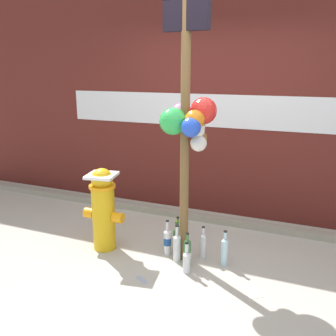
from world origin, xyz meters
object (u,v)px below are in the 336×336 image
at_px(fire_hydrant, 103,207).
at_px(bottle_5, 203,245).
at_px(bottle_0, 225,251).
at_px(bottle_4, 187,253).
at_px(bottle_6, 187,261).
at_px(bottle_2, 177,247).
at_px(bottle_1, 178,235).
at_px(bottle_7, 167,241).
at_px(bottle_3, 176,239).
at_px(memorial_post, 188,111).

relative_size(fire_hydrant, bottle_5, 2.58).
height_order(bottle_0, bottle_4, bottle_0).
xyz_separation_m(bottle_5, bottle_6, (-0.06, -0.34, -0.02)).
height_order(fire_hydrant, bottle_2, fire_hydrant).
relative_size(fire_hydrant, bottle_6, 2.85).
bearing_deg(bottle_1, bottle_7, -94.52).
height_order(bottle_2, bottle_3, bottle_2).
bearing_deg(bottle_5, bottle_1, 152.16).
relative_size(memorial_post, bottle_2, 6.56).
bearing_deg(bottle_1, bottle_3, -75.03).
bearing_deg(bottle_4, bottle_6, -73.12).
height_order(memorial_post, bottle_4, memorial_post).
bearing_deg(bottle_7, bottle_4, -27.87).
bearing_deg(bottle_3, bottle_7, -116.90).
distance_m(fire_hydrant, bottle_6, 1.07).
distance_m(bottle_0, bottle_1, 0.64).
distance_m(memorial_post, bottle_2, 1.38).
height_order(bottle_1, bottle_4, bottle_4).
xyz_separation_m(fire_hydrant, bottle_5, (1.07, 0.20, -0.33)).
height_order(bottle_5, bottle_6, bottle_5).
bearing_deg(bottle_0, bottle_3, 169.52).
distance_m(bottle_3, bottle_7, 0.13).
distance_m(bottle_4, bottle_6, 0.13).
distance_m(bottle_3, bottle_5, 0.32).
distance_m(fire_hydrant, bottle_0, 1.35).
bearing_deg(bottle_3, bottle_0, -10.48).
bearing_deg(fire_hydrant, bottle_5, 10.45).
height_order(memorial_post, fire_hydrant, memorial_post).
height_order(bottle_0, bottle_1, bottle_0).
xyz_separation_m(bottle_1, bottle_4, (0.25, -0.40, 0.03)).
height_order(bottle_3, bottle_6, bottle_3).
bearing_deg(bottle_0, memorial_post, -175.33).
distance_m(memorial_post, bottle_6, 1.44).
xyz_separation_m(memorial_post, bottle_1, (-0.20, 0.28, -1.42)).
distance_m(memorial_post, bottle_4, 1.40).
distance_m(bottle_4, bottle_7, 0.31).
bearing_deg(bottle_1, bottle_6, -60.81).
bearing_deg(bottle_3, bottle_6, -56.35).
bearing_deg(bottle_4, bottle_1, 122.50).
bearing_deg(bottle_4, bottle_5, 65.46).
xyz_separation_m(memorial_post, bottle_5, (0.15, 0.09, -1.39)).
height_order(bottle_1, bottle_3, bottle_3).
relative_size(bottle_4, bottle_7, 0.92).
distance_m(bottle_1, bottle_6, 0.60).
distance_m(fire_hydrant, bottle_4, 1.02).
bearing_deg(bottle_3, bottle_1, 104.97).
height_order(bottle_2, bottle_4, bottle_2).
height_order(bottle_0, bottle_2, bottle_2).
distance_m(bottle_2, bottle_6, 0.24).
bearing_deg(bottle_4, bottle_7, 152.13).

